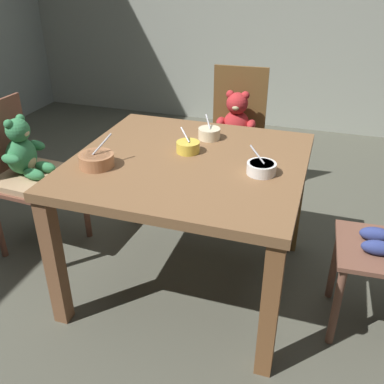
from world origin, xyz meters
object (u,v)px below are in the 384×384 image
at_px(teddy_chair_near_left, 27,166).
at_px(porridge_bowl_terracotta_near_left, 97,160).
at_px(teddy_chair_far_center, 236,128).
at_px(porridge_bowl_cream_far_center, 209,133).
at_px(porridge_bowl_yellow_center, 188,147).
at_px(dining_table, 189,178).
at_px(porridge_bowl_white_near_right, 261,168).

height_order(teddy_chair_near_left, porridge_bowl_terracotta_near_left, teddy_chair_near_left).
xyz_separation_m(teddy_chair_far_center, porridge_bowl_cream_far_center, (0.00, -0.66, 0.21)).
distance_m(teddy_chair_far_center, porridge_bowl_yellow_center, 0.89).
relative_size(teddy_chair_near_left, porridge_bowl_yellow_center, 7.68).
distance_m(dining_table, porridge_bowl_white_near_right, 0.37).
relative_size(dining_table, teddy_chair_near_left, 1.23).
bearing_deg(teddy_chair_far_center, porridge_bowl_terracotta_near_left, -22.61).
bearing_deg(teddy_chair_near_left, porridge_bowl_terracotta_near_left, -17.95).
xyz_separation_m(porridge_bowl_terracotta_near_left, porridge_bowl_yellow_center, (0.34, 0.28, -0.00)).
distance_m(porridge_bowl_cream_far_center, porridge_bowl_yellow_center, 0.20).
distance_m(teddy_chair_near_left, porridge_bowl_cream_far_center, 1.03).
relative_size(porridge_bowl_terracotta_near_left, porridge_bowl_yellow_center, 1.40).
xyz_separation_m(dining_table, porridge_bowl_yellow_center, (-0.03, 0.08, 0.13)).
xyz_separation_m(teddy_chair_far_center, porridge_bowl_yellow_center, (-0.05, -0.86, 0.21)).
xyz_separation_m(teddy_chair_near_left, teddy_chair_far_center, (0.97, 0.91, 0.01)).
height_order(porridge_bowl_white_near_right, porridge_bowl_cream_far_center, porridge_bowl_white_near_right).
bearing_deg(porridge_bowl_white_near_right, dining_table, 173.35).
xyz_separation_m(dining_table, porridge_bowl_terracotta_near_left, (-0.37, -0.20, 0.13)).
bearing_deg(porridge_bowl_white_near_right, porridge_bowl_yellow_center, 162.16).
xyz_separation_m(teddy_chair_far_center, porridge_bowl_white_near_right, (0.33, -0.98, 0.21)).
bearing_deg(porridge_bowl_cream_far_center, dining_table, -93.97).
height_order(teddy_chair_far_center, porridge_bowl_white_near_right, teddy_chair_far_center).
xyz_separation_m(porridge_bowl_terracotta_near_left, porridge_bowl_cream_far_center, (0.39, 0.48, -0.00)).
bearing_deg(dining_table, porridge_bowl_yellow_center, 110.60).
bearing_deg(teddy_chair_near_left, porridge_bowl_cream_far_center, 17.64).
xyz_separation_m(teddy_chair_near_left, porridge_bowl_yellow_center, (0.93, 0.05, 0.22)).
relative_size(porridge_bowl_white_near_right, porridge_bowl_cream_far_center, 1.14).
bearing_deg(teddy_chair_far_center, dining_table, -4.81).
distance_m(porridge_bowl_terracotta_near_left, porridge_bowl_cream_far_center, 0.62).
distance_m(dining_table, teddy_chair_near_left, 0.96).
height_order(porridge_bowl_white_near_right, porridge_bowl_terracotta_near_left, porridge_bowl_terracotta_near_left).
bearing_deg(porridge_bowl_terracotta_near_left, porridge_bowl_cream_far_center, 50.58).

